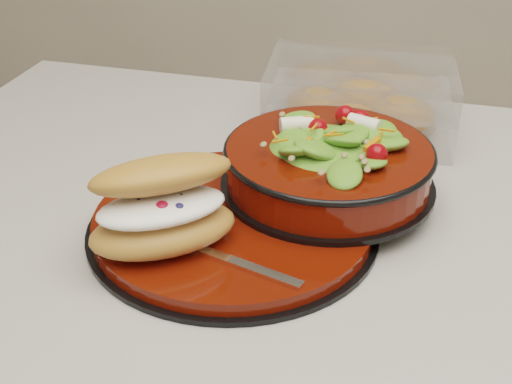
% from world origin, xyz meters
% --- Properties ---
extents(dinner_plate, '(0.31, 0.31, 0.02)m').
position_xyz_m(dinner_plate, '(-0.15, -0.05, 0.91)').
color(dinner_plate, black).
rests_on(dinner_plate, island_counter).
extents(salad_bowl, '(0.24, 0.24, 0.10)m').
position_xyz_m(salad_bowl, '(-0.07, 0.04, 0.96)').
color(salad_bowl, black).
rests_on(salad_bowl, dinner_plate).
extents(croissant, '(0.16, 0.16, 0.09)m').
position_xyz_m(croissant, '(-0.20, -0.11, 0.96)').
color(croissant, '#BC7439').
rests_on(croissant, dinner_plate).
extents(fork, '(0.15, 0.06, 0.00)m').
position_xyz_m(fork, '(-0.14, -0.12, 0.92)').
color(fork, silver).
rests_on(fork, dinner_plate).
extents(pastry_box, '(0.26, 0.20, 0.09)m').
position_xyz_m(pastry_box, '(-0.06, 0.24, 0.94)').
color(pastry_box, white).
rests_on(pastry_box, island_counter).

